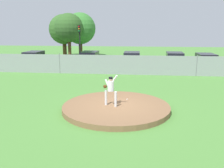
{
  "coord_description": "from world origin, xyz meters",
  "views": [
    {
      "loc": [
        1.1,
        -12.01,
        4.21
      ],
      "look_at": [
        -0.43,
        1.95,
        0.94
      ],
      "focal_mm": 38.33,
      "sensor_mm": 36.0,
      "label": 1
    }
  ],
  "objects": [
    {
      "name": "pitchers_mound",
      "position": [
        0.0,
        0.0,
        0.13
      ],
      "size": [
        5.67,
        5.67,
        0.27
      ],
      "primitive_type": "cylinder",
      "color": "brown",
      "rests_on": "ground_plane"
    },
    {
      "name": "tree_bushy_near",
      "position": [
        -7.6,
        23.66,
        4.19
      ],
      "size": [
        4.63,
        4.63,
        6.53
      ],
      "color": "#4C331E",
      "rests_on": "ground_plane"
    },
    {
      "name": "parked_car_white",
      "position": [
        0.39,
        14.93,
        0.8
      ],
      "size": [
        1.96,
        4.55,
        1.65
      ],
      "color": "silver",
      "rests_on": "ground_plane"
    },
    {
      "name": "traffic_cone_orange",
      "position": [
        -8.38,
        13.17,
        0.26
      ],
      "size": [
        0.4,
        0.4,
        0.55
      ],
      "color": "orange",
      "rests_on": "asphalt_strip"
    },
    {
      "name": "parked_car_slate",
      "position": [
        -10.83,
        14.3,
        0.79
      ],
      "size": [
        1.87,
        4.74,
        1.66
      ],
      "color": "slate",
      "rests_on": "ground_plane"
    },
    {
      "name": "pitcher_youth",
      "position": [
        -0.28,
        -0.16,
        1.22
      ],
      "size": [
        0.77,
        0.37,
        1.66
      ],
      "color": "silver",
      "rests_on": "pitchers_mound"
    },
    {
      "name": "asphalt_strip",
      "position": [
        0.0,
        14.5,
        0.0
      ],
      "size": [
        44.0,
        7.0,
        0.01
      ],
      "primitive_type": "cube",
      "color": "#2B2B2D",
      "rests_on": "ground_plane"
    },
    {
      "name": "chainlink_fence",
      "position": [
        0.0,
        10.0,
        0.91
      ],
      "size": [
        31.87,
        0.07,
        1.91
      ],
      "color": "gray",
      "rests_on": "ground_plane"
    },
    {
      "name": "parked_car_silver",
      "position": [
        4.98,
        14.09,
        0.82
      ],
      "size": [
        2.04,
        4.45,
        1.73
      ],
      "color": "#B7BABF",
      "rests_on": "ground_plane"
    },
    {
      "name": "ground_plane",
      "position": [
        0.0,
        6.0,
        0.0
      ],
      "size": [
        80.0,
        80.0,
        0.0
      ],
      "primitive_type": "plane",
      "color": "#4C8438"
    },
    {
      "name": "traffic_light_near",
      "position": [
        -6.4,
        18.35,
        3.17
      ],
      "size": [
        0.28,
        0.46,
        4.62
      ],
      "color": "black",
      "rests_on": "ground_plane"
    },
    {
      "name": "tree_leaning_west",
      "position": [
        -10.03,
        23.53,
        4.07
      ],
      "size": [
        4.4,
        4.4,
        6.3
      ],
      "color": "#4C331E",
      "rests_on": "ground_plane"
    },
    {
      "name": "parked_car_charcoal",
      "position": [
        -4.28,
        14.13,
        0.82
      ],
      "size": [
        2.01,
        4.57,
        1.73
      ],
      "color": "#232328",
      "rests_on": "ground_plane"
    },
    {
      "name": "baseball",
      "position": [
        0.53,
        0.97,
        0.3
      ],
      "size": [
        0.07,
        0.07,
        0.07
      ],
      "primitive_type": "sphere",
      "color": "white",
      "rests_on": "pitchers_mound"
    },
    {
      "name": "parked_car_burgundy",
      "position": [
        8.22,
        14.13,
        0.79
      ],
      "size": [
        1.94,
        4.8,
        1.62
      ],
      "color": "maroon",
      "rests_on": "ground_plane"
    },
    {
      "name": "tree_slender_far",
      "position": [
        -8.65,
        21.42,
        4.29
      ],
      "size": [
        3.99,
        3.99,
        6.32
      ],
      "color": "#4C331E",
      "rests_on": "ground_plane"
    }
  ]
}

